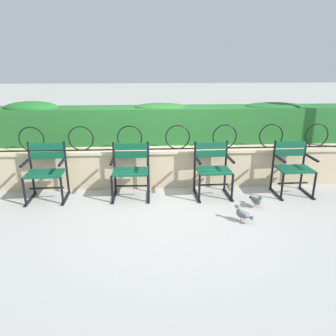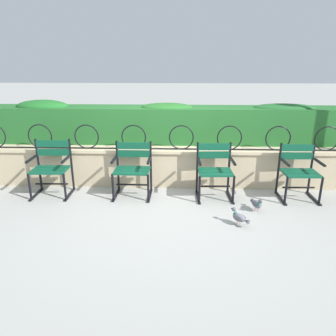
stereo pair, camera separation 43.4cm
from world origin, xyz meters
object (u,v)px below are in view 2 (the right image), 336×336
Objects in this scene: park_chair_centre_left at (133,168)px; park_chair_centre_right at (215,169)px; pigeon_near_chairs at (257,204)px; park_chair_leftmost at (51,167)px; pigeon_far_side at (239,217)px; park_chair_rightmost at (299,170)px.

park_chair_centre_right is (1.31, -0.03, -0.00)m from park_chair_centre_left.
pigeon_near_chairs is (0.57, -0.52, -0.35)m from park_chair_centre_right.
park_chair_leftmost reaches higher than pigeon_near_chairs.
pigeon_far_side is at bearing -18.71° from park_chair_leftmost.
park_chair_centre_left and park_chair_centre_right have the same top height.
park_chair_centre_left is 1.00× the size of park_chair_rightmost.
park_chair_rightmost is at bearing 41.77° from pigeon_far_side.
park_chair_rightmost is at bearing -0.60° from park_chair_centre_left.
park_chair_rightmost reaches higher than pigeon_far_side.
pigeon_far_side is at bearing -138.23° from park_chair_rightmost.
park_chair_leftmost is 1.04× the size of park_chair_rightmost.
park_chair_centre_left reaches higher than park_chair_rightmost.
park_chair_centre_left is 1.88m from pigeon_far_side.
park_chair_centre_left is 2.98× the size of pigeon_near_chairs.
park_chair_centre_left reaches higher than pigeon_far_side.
park_chair_centre_right is at bearing 137.69° from pigeon_near_chairs.
park_chair_rightmost is at bearing -0.21° from park_chair_leftmost.
pigeon_near_chairs is at bearing -16.19° from park_chair_centre_left.
park_chair_rightmost is (2.63, -0.03, -0.00)m from park_chair_centre_left.
park_chair_leftmost is at bearing 179.73° from park_chair_centre_right.
park_chair_rightmost is at bearing 34.96° from pigeon_near_chairs.
park_chair_rightmost is 3.61× the size of pigeon_far_side.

